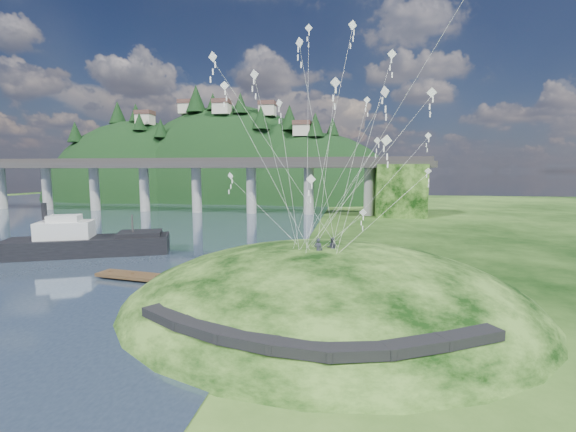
# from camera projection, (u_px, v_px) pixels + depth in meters

# --- Properties ---
(ground) EXTENTS (320.00, 320.00, 0.00)m
(ground) POSITION_uv_depth(u_px,v_px,m) (230.00, 305.00, 32.61)
(ground) COLOR black
(ground) RESTS_ON ground
(grass_hill) EXTENTS (36.00, 32.00, 13.00)m
(grass_hill) POSITION_uv_depth(u_px,v_px,m) (326.00, 319.00, 33.46)
(grass_hill) COLOR black
(grass_hill) RESTS_ON ground
(footpath) EXTENTS (22.29, 5.84, 0.83)m
(footpath) POSITION_uv_depth(u_px,v_px,m) (303.00, 336.00, 21.62)
(footpath) COLOR black
(footpath) RESTS_ON ground
(bridge) EXTENTS (160.00, 11.00, 15.00)m
(bridge) POSITION_uv_depth(u_px,v_px,m) (216.00, 177.00, 104.43)
(bridge) COLOR #2D2B2B
(bridge) RESTS_ON ground
(far_ridge) EXTENTS (153.00, 70.00, 94.50)m
(far_ridge) POSITION_uv_depth(u_px,v_px,m) (221.00, 217.00, 160.24)
(far_ridge) COLOR black
(far_ridge) RESTS_ON ground
(work_barge) EXTENTS (21.10, 13.18, 7.19)m
(work_barge) POSITION_uv_depth(u_px,v_px,m) (86.00, 242.00, 51.92)
(work_barge) COLOR black
(work_barge) RESTS_ON ground
(wooden_dock) EXTENTS (13.93, 4.14, 0.98)m
(wooden_dock) POSITION_uv_depth(u_px,v_px,m) (157.00, 278.00, 39.37)
(wooden_dock) COLOR #3C2918
(wooden_dock) RESTS_ON ground
(kite_flyers) EXTENTS (1.88, 1.74, 1.96)m
(kite_flyers) POSITION_uv_depth(u_px,v_px,m) (326.00, 238.00, 31.46)
(kite_flyers) COLOR #282A36
(kite_flyers) RESTS_ON ground
(kite_swarm) EXTENTS (20.34, 18.09, 21.06)m
(kite_swarm) POSITION_uv_depth(u_px,v_px,m) (340.00, 100.00, 32.54)
(kite_swarm) COLOR white
(kite_swarm) RESTS_ON ground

